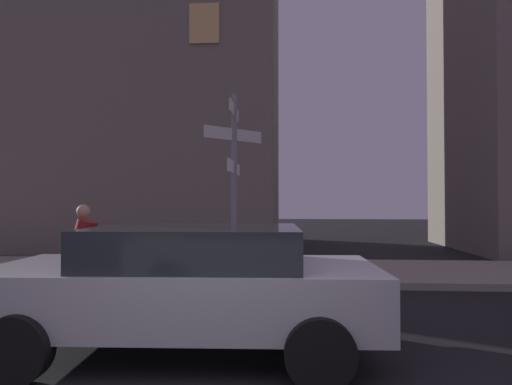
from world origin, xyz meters
name	(u,v)px	position (x,y,z in m)	size (l,w,h in m)	color
sidewalk_kerb	(259,271)	(0.00, 7.60, 0.07)	(40.00, 3.35, 0.14)	gray
signpost	(234,168)	(-0.42, 6.33, 2.33)	(1.05, 1.80, 3.70)	gray
car_near_right	(188,283)	(-0.42, 2.24, 0.76)	(4.30, 2.16, 1.38)	#B7B7BC
cyclist	(86,258)	(-2.56, 4.34, 0.75)	(1.82, 0.35, 1.61)	black
building_left_block	(117,77)	(-5.93, 14.05, 6.48)	(12.29, 7.18, 12.97)	slate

